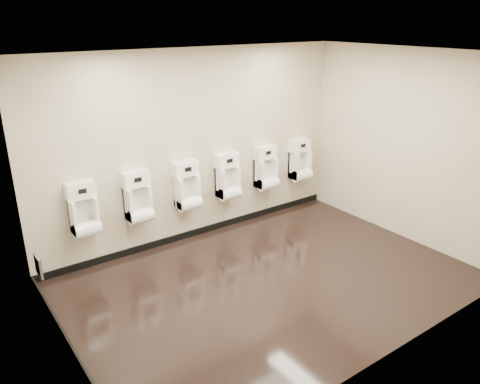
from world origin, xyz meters
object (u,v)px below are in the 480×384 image
Objects in this scene: urinal_0 at (84,213)px; urinal_4 at (266,171)px; urinal_5 at (300,163)px; urinal_2 at (187,189)px; urinal_3 at (228,180)px; urinal_1 at (138,201)px; access_panel at (38,266)px.

urinal_4 is (2.97, 0.00, 0.00)m from urinal_0.
urinal_2 is at bearing 180.00° from urinal_5.
urinal_3 is (2.22, 0.00, 0.00)m from urinal_0.
urinal_2 is at bearing 0.00° from urinal_0.
urinal_1 is 1.00× the size of urinal_2.
urinal_2 and urinal_5 have the same top height.
urinal_0 is 1.00× the size of urinal_3.
urinal_3 is (1.48, 0.00, 0.00)m from urinal_1.
urinal_3 is at bearing 180.00° from urinal_5.
access_panel is 0.36× the size of urinal_4.
access_panel is 0.36× the size of urinal_5.
urinal_3 is 1.00× the size of urinal_5.
urinal_0 and urinal_1 have the same top height.
urinal_0 and urinal_5 have the same top height.
urinal_0 and urinal_2 have the same top height.
urinal_3 is at bearing 0.00° from urinal_2.
urinal_0 is 3.72m from urinal_5.
access_panel is at bearing -169.13° from urinal_2.
urinal_2 is at bearing 0.00° from urinal_1.
urinal_2 is 1.00× the size of urinal_5.
urinal_5 is (3.72, 0.00, 0.00)m from urinal_0.
urinal_0 is 1.00× the size of urinal_2.
access_panel is at bearing -149.02° from urinal_0.
urinal_5 reaches higher than access_panel.
urinal_3 is at bearing 8.26° from access_panel.
urinal_4 is (1.46, 0.00, 0.00)m from urinal_2.
urinal_2 is 2.21m from urinal_5.
urinal_4 is 1.00× the size of urinal_5.
urinal_0 is at bearing 180.00° from urinal_1.
urinal_1 is 0.77m from urinal_2.
urinal_2 is 1.00× the size of urinal_4.
urinal_1 is at bearing 180.00° from urinal_4.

